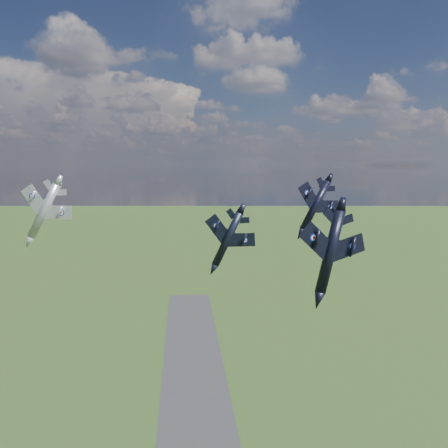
{
  "coord_description": "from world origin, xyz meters",
  "views": [
    {
      "loc": [
        -4.44,
        -53.38,
        92.0
      ],
      "look_at": [
        2.34,
        16.27,
        82.59
      ],
      "focal_mm": 35.0,
      "sensor_mm": 36.0,
      "label": 1
    }
  ],
  "objects_px": {
    "jet_high_navy": "(315,205)",
    "jet_left_silver": "(44,211)",
    "jet_lead_navy": "(227,239)",
    "jet_right_navy": "(330,251)"
  },
  "relations": [
    {
      "from": "jet_high_navy",
      "to": "jet_left_silver",
      "type": "height_order",
      "value": "jet_high_navy"
    },
    {
      "from": "jet_lead_navy",
      "to": "jet_left_silver",
      "type": "height_order",
      "value": "jet_left_silver"
    },
    {
      "from": "jet_high_navy",
      "to": "jet_left_silver",
      "type": "relative_size",
      "value": 0.99
    },
    {
      "from": "jet_lead_navy",
      "to": "jet_high_navy",
      "type": "distance_m",
      "value": 20.92
    },
    {
      "from": "jet_lead_navy",
      "to": "jet_right_navy",
      "type": "distance_m",
      "value": 22.12
    },
    {
      "from": "jet_right_navy",
      "to": "jet_lead_navy",
      "type": "bearing_deg",
      "value": 104.4
    },
    {
      "from": "jet_lead_navy",
      "to": "jet_high_navy",
      "type": "xyz_separation_m",
      "value": [
        17.82,
        10.02,
        4.46
      ]
    },
    {
      "from": "jet_lead_navy",
      "to": "jet_left_silver",
      "type": "xyz_separation_m",
      "value": [
        -30.98,
        6.8,
        4.27
      ]
    },
    {
      "from": "jet_lead_navy",
      "to": "jet_high_navy",
      "type": "bearing_deg",
      "value": 43.87
    },
    {
      "from": "jet_high_navy",
      "to": "jet_left_silver",
      "type": "distance_m",
      "value": 48.9
    }
  ]
}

